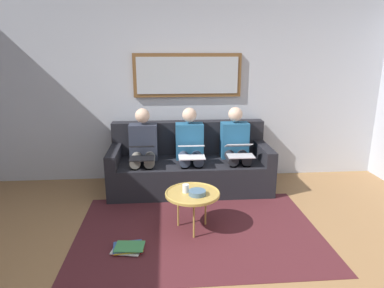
# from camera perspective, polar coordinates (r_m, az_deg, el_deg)

# --- Properties ---
(ground_plane) EXTENTS (6.00, 5.20, 0.10)m
(ground_plane) POSITION_cam_1_polar(r_m,az_deg,el_deg) (3.12, 2.70, -23.04)
(ground_plane) COLOR olive
(wall_rear) EXTENTS (6.00, 0.12, 2.60)m
(wall_rear) POSITION_cam_1_polar(r_m,az_deg,el_deg) (5.07, -0.82, 8.73)
(wall_rear) COLOR #B7BCC6
(wall_rear) RESTS_ON ground_plane
(area_rug) EXTENTS (2.60, 1.80, 0.01)m
(area_rug) POSITION_cam_1_polar(r_m,az_deg,el_deg) (3.79, 1.05, -14.42)
(area_rug) COLOR #4C1E23
(area_rug) RESTS_ON ground_plane
(couch) EXTENTS (2.20, 0.90, 0.90)m
(couch) POSITION_cam_1_polar(r_m,az_deg,el_deg) (4.82, -0.40, -3.71)
(couch) COLOR black
(couch) RESTS_ON ground_plane
(framed_mirror) EXTENTS (1.55, 0.05, 0.62)m
(framed_mirror) POSITION_cam_1_polar(r_m,az_deg,el_deg) (4.95, -0.76, 11.47)
(framed_mirror) COLOR brown
(coffee_table) EXTENTS (0.59, 0.59, 0.44)m
(coffee_table) POSITION_cam_1_polar(r_m,az_deg,el_deg) (3.65, 0.09, -8.41)
(coffee_table) COLOR tan
(coffee_table) RESTS_ON ground_plane
(cup) EXTENTS (0.07, 0.07, 0.09)m
(cup) POSITION_cam_1_polar(r_m,az_deg,el_deg) (3.64, -1.08, -7.48)
(cup) COLOR silver
(cup) RESTS_ON coffee_table
(bowl) EXTENTS (0.18, 0.18, 0.05)m
(bowl) POSITION_cam_1_polar(r_m,az_deg,el_deg) (3.58, 0.89, -8.19)
(bowl) COLOR slate
(bowl) RESTS_ON coffee_table
(person_left) EXTENTS (0.38, 0.58, 1.14)m
(person_left) POSITION_cam_1_polar(r_m,az_deg,el_deg) (4.75, 7.37, -0.36)
(person_left) COLOR #235B84
(person_left) RESTS_ON couch
(laptop_silver) EXTENTS (0.34, 0.35, 0.15)m
(laptop_silver) POSITION_cam_1_polar(r_m,az_deg,el_deg) (4.53, 7.99, -0.99)
(laptop_silver) COLOR silver
(person_middle) EXTENTS (0.38, 0.58, 1.14)m
(person_middle) POSITION_cam_1_polar(r_m,az_deg,el_deg) (4.67, -0.34, -0.53)
(person_middle) COLOR #235B84
(person_middle) RESTS_ON couch
(laptop_white) EXTENTS (0.34, 0.35, 0.15)m
(laptop_white) POSITION_cam_1_polar(r_m,az_deg,el_deg) (4.43, -0.11, -1.14)
(laptop_white) COLOR white
(person_right) EXTENTS (0.38, 0.58, 1.14)m
(person_right) POSITION_cam_1_polar(r_m,az_deg,el_deg) (4.66, -8.21, -0.70)
(person_right) COLOR #2D3342
(person_right) RESTS_ON couch
(laptop_black) EXTENTS (0.31, 0.37, 0.16)m
(laptop_black) POSITION_cam_1_polar(r_m,az_deg,el_deg) (4.43, -8.40, -1.29)
(laptop_black) COLOR black
(magazine_stack) EXTENTS (0.33, 0.27, 0.05)m
(magazine_stack) POSITION_cam_1_polar(r_m,az_deg,el_deg) (3.53, -10.70, -16.76)
(magazine_stack) COLOR red
(magazine_stack) RESTS_ON ground_plane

